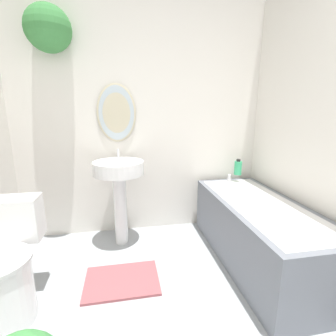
% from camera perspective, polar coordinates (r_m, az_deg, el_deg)
% --- Properties ---
extents(wall_back, '(2.65, 0.39, 2.40)m').
position_cam_1_polar(wall_back, '(2.56, -8.65, 13.38)').
color(wall_back, silver).
rests_on(wall_back, ground_plane).
extents(toilet, '(0.42, 0.59, 0.72)m').
position_cam_1_polar(toilet, '(1.97, -34.43, -19.45)').
color(toilet, white).
rests_on(toilet, ground_plane).
extents(pedestal_sink, '(0.48, 0.48, 0.94)m').
position_cam_1_polar(pedestal_sink, '(2.37, -11.39, -2.78)').
color(pedestal_sink, white).
rests_on(pedestal_sink, ground_plane).
extents(bathtub, '(0.65, 1.50, 0.62)m').
position_cam_1_polar(bathtub, '(2.32, 20.50, -13.65)').
color(bathtub, slate).
rests_on(bathtub, ground_plane).
extents(shampoo_bottle, '(0.08, 0.08, 0.17)m').
position_cam_1_polar(shampoo_bottle, '(2.75, 16.08, 0.09)').
color(shampoo_bottle, '#38B275').
rests_on(shampoo_bottle, bathtub).
extents(bath_mat, '(0.57, 0.41, 0.02)m').
position_cam_1_polar(bath_mat, '(2.12, -10.72, -24.52)').
color(bath_mat, '#934C51').
rests_on(bath_mat, ground_plane).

